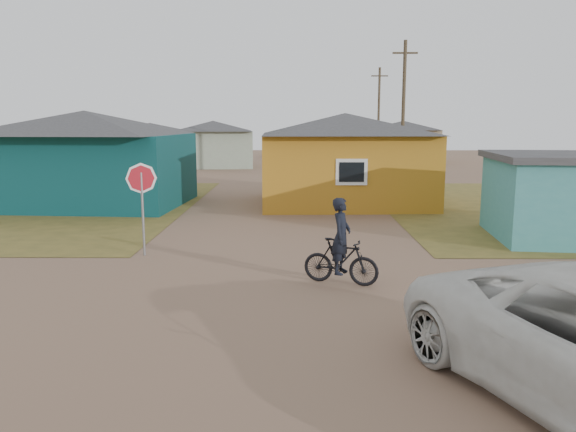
% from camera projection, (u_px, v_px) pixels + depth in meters
% --- Properties ---
extents(ground, '(120.00, 120.00, 0.00)m').
position_uv_depth(ground, '(278.00, 309.00, 10.76)').
color(ground, '#7E5E49').
extents(house_teal, '(8.93, 7.08, 4.00)m').
position_uv_depth(house_teal, '(87.00, 157.00, 23.81)').
color(house_teal, '#0A363A').
rests_on(house_teal, ground).
extents(house_yellow, '(7.72, 6.76, 3.90)m').
position_uv_depth(house_yellow, '(345.00, 158.00, 24.20)').
color(house_yellow, '#B6781C').
rests_on(house_yellow, ground).
extents(house_pale_west, '(7.04, 6.15, 3.60)m').
position_uv_depth(house_pale_west, '(213.00, 143.00, 44.03)').
color(house_pale_west, '#96A38C').
rests_on(house_pale_west, ground).
extents(house_beige_east, '(6.95, 6.05, 3.60)m').
position_uv_depth(house_beige_east, '(403.00, 141.00, 49.79)').
color(house_beige_east, tan).
rests_on(house_beige_east, ground).
extents(house_pale_north, '(6.28, 5.81, 3.40)m').
position_uv_depth(house_pale_north, '(150.00, 140.00, 55.95)').
color(house_pale_north, '#96A38C').
rests_on(house_pale_north, ground).
extents(utility_pole_near, '(1.40, 0.20, 8.00)m').
position_uv_depth(utility_pole_near, '(403.00, 111.00, 31.69)').
color(utility_pole_near, '#4A3D2C').
rests_on(utility_pole_near, ground).
extents(utility_pole_far, '(1.40, 0.20, 8.00)m').
position_uv_depth(utility_pole_far, '(379.00, 114.00, 47.46)').
color(utility_pole_far, '#4A3D2C').
rests_on(utility_pole_far, ground).
extents(stop_sign, '(0.81, 0.06, 2.48)m').
position_uv_depth(stop_sign, '(142.00, 188.00, 14.75)').
color(stop_sign, gray).
rests_on(stop_sign, ground).
extents(cyclist, '(1.76, 1.05, 1.92)m').
position_uv_depth(cyclist, '(341.00, 253.00, 12.30)').
color(cyclist, black).
rests_on(cyclist, ground).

